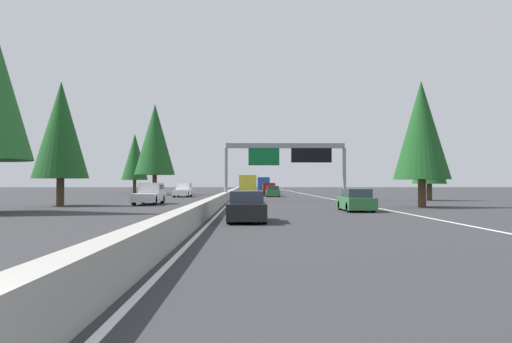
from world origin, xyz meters
TOP-DOWN VIEW (x-y plane):
  - ground_plane at (60.00, 0.00)m, footprint 320.00×320.00m
  - median_barrier at (80.00, 0.30)m, footprint 180.00×0.56m
  - shoulder_stripe_right at (70.00, -11.52)m, footprint 160.00×0.16m
  - shoulder_stripe_median at (70.00, -0.25)m, footprint 160.00×0.16m
  - sign_gantry_overhead at (49.47, -6.04)m, footprint 0.50×12.68m
  - sedan_mid_center at (21.56, -1.97)m, footprint 4.40×1.80m
  - sedan_far_left at (30.44, -9.11)m, footprint 4.40×1.80m
  - sedan_distant_b at (64.61, -5.28)m, footprint 4.40×1.80m
  - bus_mid_right at (110.02, -5.32)m, footprint 11.50×2.55m
  - pickup_distant_a at (74.82, -5.22)m, footprint 5.60×2.00m
  - box_truck_far_right at (70.40, -1.94)m, footprint 8.50×2.40m
  - oncoming_near at (64.56, 6.68)m, footprint 5.60×2.00m
  - oncoming_far at (41.45, 6.57)m, footprint 5.60×2.00m
  - conifer_right_near at (35.43, -15.20)m, footprint 4.25×4.25m
  - conifer_right_mid at (50.09, -21.11)m, footprint 3.53×3.53m
  - conifer_left_near at (38.31, 13.15)m, footprint 4.45×4.45m
  - conifer_left_mid at (76.49, 12.72)m, footprint 6.31×6.31m
  - conifer_left_far at (91.13, 19.20)m, footprint 4.87×4.87m

SIDE VIEW (x-z plane):
  - ground_plane at x=60.00m, z-range 0.00..0.00m
  - shoulder_stripe_right at x=70.00m, z-range 0.00..0.01m
  - shoulder_stripe_median at x=70.00m, z-range 0.00..0.01m
  - median_barrier at x=80.00m, z-range 0.00..0.90m
  - sedan_mid_center at x=21.56m, z-range -0.05..1.42m
  - sedan_far_left at x=30.44m, z-range -0.05..1.42m
  - sedan_distant_b at x=64.61m, z-range -0.05..1.42m
  - pickup_distant_a at x=74.82m, z-range -0.02..1.84m
  - oncoming_near at x=64.56m, z-range -0.02..1.84m
  - oncoming_far at x=41.45m, z-range -0.02..1.84m
  - box_truck_far_right at x=70.40m, z-range 0.14..3.09m
  - bus_mid_right at x=110.02m, z-range 0.17..3.27m
  - sign_gantry_overhead at x=49.47m, z-range 1.77..7.74m
  - conifer_right_mid at x=50.09m, z-range 0.85..8.87m
  - conifer_right_near at x=35.43m, z-range 1.04..10.70m
  - conifer_left_near at x=38.31m, z-range 1.09..11.20m
  - conifer_left_far at x=91.13m, z-range 1.19..12.26m
  - conifer_left_mid at x=76.49m, z-range 1.55..15.90m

